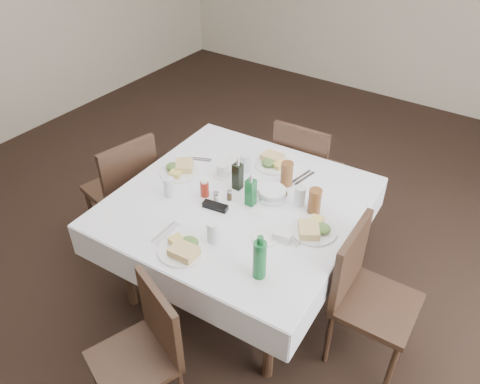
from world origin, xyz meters
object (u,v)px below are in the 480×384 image
at_px(chair_north, 304,167).
at_px(green_bottle, 260,259).
at_px(chair_east, 364,289).
at_px(water_n, 245,163).
at_px(water_s, 213,232).
at_px(ketchup_bottle, 205,188).
at_px(dining_table, 238,209).
at_px(oil_cruet_green, 251,191).
at_px(chair_west, 125,186).
at_px(water_w, 169,187).
at_px(oil_cruet_dark, 238,175).
at_px(water_e, 300,196).
at_px(coffee_mug, 223,171).
at_px(chair_south, 146,346).
at_px(bread_basket, 272,194).

relative_size(chair_north, green_bottle, 3.46).
bearing_deg(chair_east, water_n, 162.74).
xyz_separation_m(water_s, ketchup_bottle, (-0.30, 0.31, -0.01)).
relative_size(dining_table, oil_cruet_green, 6.75).
distance_m(dining_table, chair_west, 0.98).
bearing_deg(green_bottle, water_w, 162.73).
bearing_deg(oil_cruet_green, water_w, -155.68).
bearing_deg(water_s, chair_north, 93.77).
height_order(chair_east, oil_cruet_dark, oil_cruet_dark).
bearing_deg(chair_north, chair_east, -46.20).
height_order(water_e, coffee_mug, water_e).
xyz_separation_m(oil_cruet_dark, coffee_mug, (-0.16, 0.06, -0.06)).
height_order(dining_table, ketchup_bottle, ketchup_bottle).
height_order(chair_east, water_n, chair_east).
xyz_separation_m(chair_east, oil_cruet_green, (-0.80, 0.04, 0.33)).
bearing_deg(coffee_mug, chair_west, -160.84).
bearing_deg(water_s, chair_south, -90.03).
xyz_separation_m(chair_east, bread_basket, (-0.73, 0.17, 0.27)).
distance_m(chair_east, oil_cruet_green, 0.87).
distance_m(bread_basket, oil_cruet_dark, 0.25).
bearing_deg(chair_south, green_bottle, 55.63).
height_order(chair_north, chair_south, chair_north).
bearing_deg(dining_table, oil_cruet_dark, 126.03).
bearing_deg(oil_cruet_green, oil_cruet_dark, 149.85).
bearing_deg(water_s, oil_cruet_dark, 109.52).
relative_size(dining_table, water_w, 12.12).
height_order(water_w, oil_cruet_dark, oil_cruet_dark).
distance_m(oil_cruet_green, coffee_mug, 0.36).
xyz_separation_m(dining_table, ketchup_bottle, (-0.20, -0.08, 0.13)).
height_order(chair_west, water_e, chair_west).
bearing_deg(chair_north, water_e, -65.38).
distance_m(water_n, green_bottle, 0.97).
height_order(water_w, coffee_mug, water_w).
bearing_deg(chair_north, water_n, -104.97).
height_order(chair_north, chair_west, chair_west).
xyz_separation_m(dining_table, bread_basket, (0.16, 0.14, 0.10)).
distance_m(water_w, green_bottle, 0.88).
bearing_deg(bread_basket, dining_table, -139.05).
xyz_separation_m(chair_east, oil_cruet_dark, (-0.97, 0.13, 0.34)).
bearing_deg(oil_cruet_green, green_bottle, -52.31).
distance_m(chair_north, oil_cruet_dark, 0.85).
bearing_deg(ketchup_bottle, green_bottle, -30.35).
relative_size(chair_west, water_e, 7.28).
bearing_deg(chair_east, dining_table, 178.21).
xyz_separation_m(chair_south, oil_cruet_dark, (-0.17, 1.09, 0.38)).
height_order(chair_south, water_e, water_e).
bearing_deg(water_e, oil_cruet_dark, -169.75).
bearing_deg(water_n, chair_north, 75.03).
relative_size(water_w, bread_basket, 0.66).
xyz_separation_m(water_s, green_bottle, (0.35, -0.08, 0.05)).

